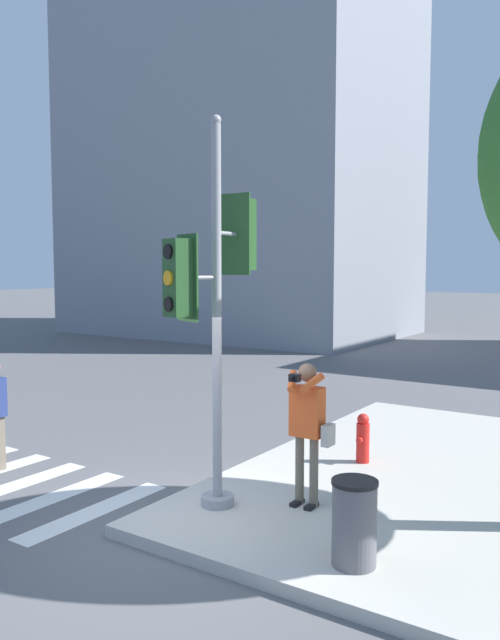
{
  "coord_description": "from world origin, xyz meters",
  "views": [
    {
      "loc": [
        4.74,
        -5.33,
        3.07
      ],
      "look_at": [
        0.59,
        0.86,
        2.47
      ],
      "focal_mm": 35.0,
      "sensor_mm": 36.0,
      "label": 1
    }
  ],
  "objects_px": {
    "traffic_signal_pole": "(213,290)",
    "fire_hydrant": "(363,438)",
    "trash_bin": "(354,522)",
    "person_photographer": "(308,420)"
  },
  "relations": [
    {
      "from": "fire_hydrant",
      "to": "person_photographer",
      "type": "bearing_deg",
      "value": -86.05
    },
    {
      "from": "fire_hydrant",
      "to": "trash_bin",
      "type": "height_order",
      "value": "trash_bin"
    },
    {
      "from": "trash_bin",
      "to": "person_photographer",
      "type": "bearing_deg",
      "value": 135.5
    },
    {
      "from": "fire_hydrant",
      "to": "trash_bin",
      "type": "bearing_deg",
      "value": -67.84
    },
    {
      "from": "traffic_signal_pole",
      "to": "fire_hydrant",
      "type": "relative_size",
      "value": 6.35
    },
    {
      "from": "person_photographer",
      "to": "trash_bin",
      "type": "xyz_separation_m",
      "value": [
        1.13,
        -1.11,
        -0.64
      ]
    },
    {
      "from": "fire_hydrant",
      "to": "trash_bin",
      "type": "distance_m",
      "value": 3.38
    },
    {
      "from": "person_photographer",
      "to": "fire_hydrant",
      "type": "relative_size",
      "value": 2.38
    },
    {
      "from": "person_photographer",
      "to": "fire_hydrant",
      "type": "xyz_separation_m",
      "value": [
        -0.14,
        2.01,
        -0.7
      ]
    },
    {
      "from": "traffic_signal_pole",
      "to": "trash_bin",
      "type": "xyz_separation_m",
      "value": [
        2.12,
        -0.52,
        -2.24
      ]
    }
  ]
}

